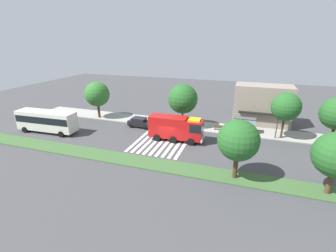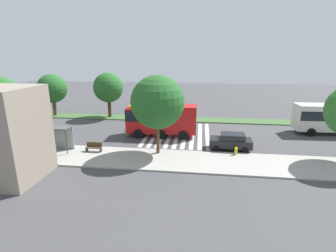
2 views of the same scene
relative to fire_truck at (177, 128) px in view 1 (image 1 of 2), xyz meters
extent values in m
plane|color=#424244|center=(-1.17, -0.94, -2.11)|extent=(120.00, 120.00, 0.00)
cube|color=#9E9B93|center=(-1.17, 7.29, -2.04)|extent=(60.00, 4.93, 0.14)
cube|color=#3D6033|center=(-1.17, -8.22, -2.04)|extent=(60.00, 3.00, 0.14)
cube|color=silver|center=(-5.71, -0.94, -2.11)|extent=(0.45, 10.39, 0.01)
cube|color=silver|center=(-4.81, -0.94, -2.11)|extent=(0.45, 10.39, 0.01)
cube|color=silver|center=(-3.91, -0.94, -2.11)|extent=(0.45, 10.39, 0.01)
cube|color=silver|center=(-3.01, -0.94, -2.11)|extent=(0.45, 10.39, 0.01)
cube|color=silver|center=(-2.11, -0.94, -2.11)|extent=(0.45, 10.39, 0.01)
cube|color=silver|center=(-1.21, -0.94, -2.11)|extent=(0.45, 10.39, 0.01)
cube|color=silver|center=(-0.31, -0.94, -2.11)|extent=(0.45, 10.39, 0.01)
cube|color=silver|center=(0.59, -0.94, -2.11)|extent=(0.45, 10.39, 0.01)
cube|color=silver|center=(1.49, -0.94, -2.11)|extent=(0.45, 10.39, 0.01)
cube|color=#B71414|center=(2.61, 0.06, -0.09)|extent=(2.50, 2.50, 2.94)
cube|color=#B71414|center=(-1.46, -0.03, 0.03)|extent=(5.76, 2.58, 3.20)
cube|color=black|center=(2.98, 0.07, 0.50)|extent=(1.82, 2.51, 1.30)
cube|color=silver|center=(3.93, 0.09, -1.31)|extent=(0.30, 2.45, 0.50)
cube|color=yellow|center=(2.61, 0.06, 1.50)|extent=(1.75, 1.75, 0.24)
cylinder|color=black|center=(2.34, 1.28, -1.56)|extent=(1.11, 0.33, 1.10)
cylinder|color=black|center=(2.40, -1.16, -1.56)|extent=(1.11, 0.33, 1.10)
cylinder|color=black|center=(-2.91, 1.15, -1.56)|extent=(1.11, 0.33, 1.10)
cylinder|color=black|center=(-2.86, -1.29, -1.56)|extent=(1.11, 0.33, 1.10)
cylinder|color=black|center=(-0.35, 1.21, -1.56)|extent=(1.11, 0.33, 1.10)
cylinder|color=black|center=(-0.29, -1.23, -1.56)|extent=(1.11, 0.33, 1.10)
cube|color=black|center=(-7.89, 3.63, -1.38)|extent=(4.29, 2.02, 0.83)
cube|color=black|center=(-8.10, 3.64, -0.69)|extent=(2.42, 1.73, 0.56)
cylinder|color=black|center=(-6.47, 4.52, -1.79)|extent=(0.65, 0.24, 0.64)
cylinder|color=black|center=(-6.53, 2.64, -1.79)|extent=(0.65, 0.24, 0.64)
cylinder|color=black|center=(-9.25, 4.62, -1.79)|extent=(0.65, 0.24, 0.64)
cylinder|color=black|center=(-9.32, 2.74, -1.79)|extent=(0.65, 0.24, 0.64)
cylinder|color=black|center=(20.98, 4.63, -1.79)|extent=(0.65, 0.25, 0.64)
cylinder|color=black|center=(20.89, 2.78, -1.79)|extent=(0.65, 0.25, 0.64)
cube|color=silver|center=(-21.52, -3.54, -0.05)|extent=(10.35, 2.99, 3.12)
cube|color=black|center=(-21.52, -3.54, 0.32)|extent=(10.14, 3.03, 1.12)
cylinder|color=black|center=(-25.05, -4.97, -1.61)|extent=(1.01, 0.34, 1.00)
cylinder|color=black|center=(-25.16, -2.42, -1.61)|extent=(1.01, 0.34, 1.00)
cylinder|color=black|center=(-17.89, -4.66, -1.61)|extent=(1.01, 0.34, 1.00)
cylinder|color=black|center=(-17.99, -2.11, -1.61)|extent=(1.01, 0.34, 1.00)
cube|color=#4C4C51|center=(9.61, 6.55, 0.43)|extent=(3.50, 1.40, 0.12)
cube|color=#8C9E99|center=(9.61, 5.89, -0.77)|extent=(3.50, 0.08, 2.40)
cylinder|color=#333338|center=(7.91, 7.20, -0.77)|extent=(0.08, 0.08, 2.40)
cylinder|color=#333338|center=(11.31, 7.20, -0.77)|extent=(0.08, 0.08, 2.40)
cube|color=#4C3823|center=(5.61, 6.31, -1.56)|extent=(1.60, 0.50, 0.08)
cube|color=#4C3823|center=(5.61, 6.09, -1.30)|extent=(1.60, 0.06, 0.45)
cube|color=black|center=(4.89, 6.31, -1.79)|extent=(0.08, 0.45, 0.37)
cube|color=black|center=(6.33, 6.31, -1.79)|extent=(0.08, 0.45, 0.37)
cylinder|color=#2D2D30|center=(14.41, 5.43, 1.17)|extent=(0.16, 0.16, 6.29)
sphere|color=white|center=(14.41, 5.43, 4.50)|extent=(0.36, 0.36, 0.36)
cube|color=gray|center=(12.30, 12.19, 1.47)|extent=(9.74, 4.87, 7.16)
cube|color=black|center=(12.30, 9.36, 0.69)|extent=(7.80, 0.80, 0.16)
cylinder|color=#47301E|center=(-17.80, 5.83, -0.47)|extent=(0.49, 0.49, 3.00)
sphere|color=#2D6B28|center=(-17.80, 5.83, 2.68)|extent=(4.72, 4.72, 4.72)
cylinder|color=#513823|center=(-0.77, 5.83, -0.35)|extent=(0.32, 0.32, 3.25)
sphere|color=#235B23|center=(-0.77, 5.83, 3.04)|extent=(5.04, 5.04, 5.04)
cylinder|color=#47301E|center=(15.27, 5.83, -0.21)|extent=(0.32, 0.32, 3.53)
sphere|color=#235B23|center=(15.27, 5.83, 3.07)|extent=(4.31, 4.31, 4.31)
cylinder|color=#47301E|center=(22.04, 5.83, -0.47)|extent=(0.42, 0.42, 3.01)
cylinder|color=#47301E|center=(9.14, -8.22, -0.50)|extent=(0.53, 0.53, 2.95)
sphere|color=#235B23|center=(9.14, -8.22, 2.54)|extent=(4.48, 4.48, 4.48)
cylinder|color=#513823|center=(18.23, -8.22, -0.64)|extent=(0.54, 0.54, 2.67)
cylinder|color=gold|center=(-8.27, 5.33, -1.62)|extent=(0.28, 0.28, 0.70)
camera|label=1|loc=(9.43, -32.68, 12.68)|focal=25.55mm
camera|label=2|loc=(-4.69, 28.82, 7.25)|focal=27.18mm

